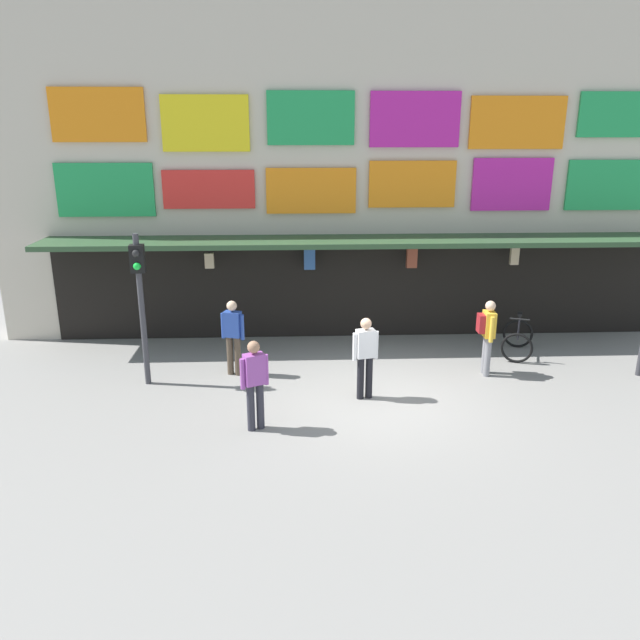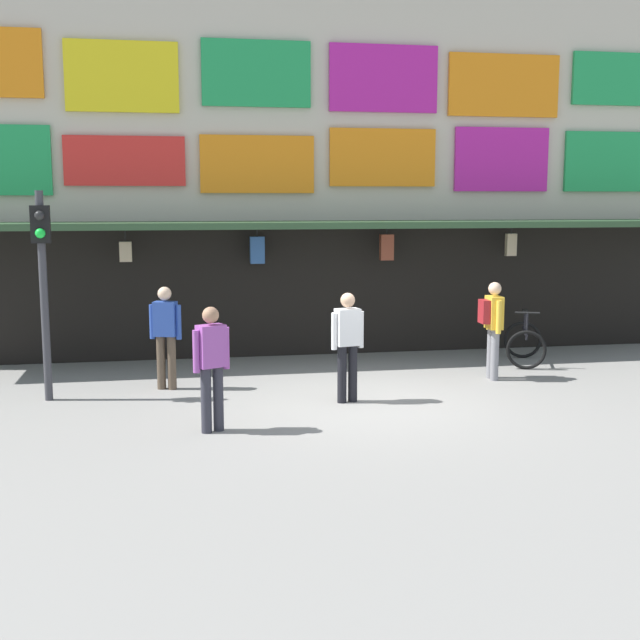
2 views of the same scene
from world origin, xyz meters
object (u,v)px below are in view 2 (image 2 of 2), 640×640
traffic_light_near (42,262)px  pedestrian_in_white (166,332)px  pedestrian_in_red (348,341)px  bicycle_parked (524,343)px  pedestrian_in_green (492,323)px  pedestrian_in_purple (211,362)px

traffic_light_near → pedestrian_in_white: (1.79, 0.43, -1.19)m
pedestrian_in_red → traffic_light_near: bearing=168.4°
bicycle_parked → pedestrian_in_green: pedestrian_in_green is taller
pedestrian_in_red → pedestrian_in_purple: bearing=-149.3°
traffic_light_near → bicycle_parked: traffic_light_near is taller
traffic_light_near → pedestrian_in_white: 2.19m
traffic_light_near → bicycle_parked: 8.70m
pedestrian_in_green → pedestrian_in_white: (-5.49, 0.23, -0.04)m
traffic_light_near → bicycle_parked: size_ratio=2.39×
pedestrian_in_purple → pedestrian_in_white: same height
pedestrian_in_white → bicycle_parked: bearing=8.0°
pedestrian_in_red → bicycle_parked: bearing=30.4°
traffic_light_near → pedestrian_in_green: size_ratio=1.90×
bicycle_parked → pedestrian_in_purple: bearing=-149.5°
pedestrian_in_green → pedestrian_in_white: 5.49m
pedestrian_in_green → pedestrian_in_red: 2.99m
pedestrian_in_green → pedestrian_in_red: size_ratio=1.00×
bicycle_parked → pedestrian_in_purple: pedestrian_in_purple is taller
pedestrian_in_green → pedestrian_in_red: same height
bicycle_parked → pedestrian_in_purple: size_ratio=0.80×
traffic_light_near → pedestrian_in_purple: traffic_light_near is taller
traffic_light_near → pedestrian_in_red: size_ratio=1.90×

